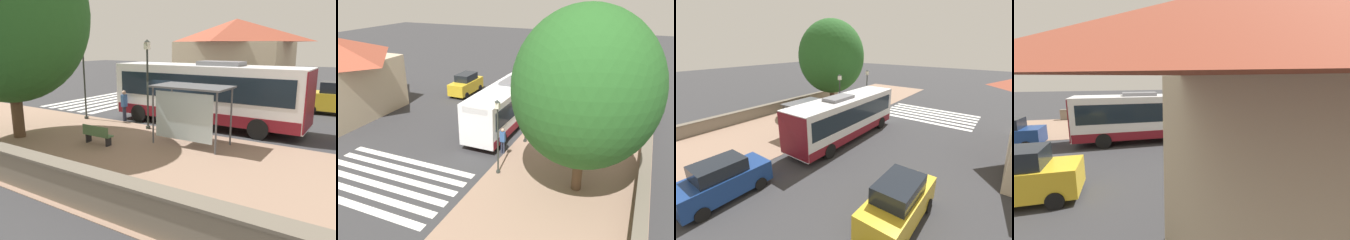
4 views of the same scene
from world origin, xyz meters
TOP-DOWN VIEW (x-y plane):
  - ground_plane at (0.00, 0.00)m, footprint 120.00×120.00m
  - sidewalk_plaza at (-4.50, 0.00)m, footprint 9.00×44.00m
  - crosswalk_stripes at (5.00, 8.70)m, footprint 9.00×5.25m
  - stone_wall at (-8.55, 0.00)m, footprint 0.60×20.00m
  - bus at (1.66, -1.46)m, footprint 2.62×10.50m
  - bus_shelter at (-2.00, -2.42)m, footprint 1.88×3.33m
  - pedestrian at (0.10, 3.02)m, footprint 0.34×0.24m
  - bench at (-4.12, 1.07)m, footprint 0.40×1.50m
  - street_lamp_near at (-0.64, 5.35)m, footprint 0.28×0.28m
  - street_lamp_far at (-0.64, 0.80)m, footprint 0.28×0.28m
  - shade_tree at (-5.22, 5.11)m, footprint 7.23×7.23m
  - parked_car_far_lane at (8.76, -7.23)m, footprint 1.83×4.31m

SIDE VIEW (x-z plane):
  - ground_plane at x=0.00m, z-range 0.00..0.00m
  - crosswalk_stripes at x=5.00m, z-range 0.00..0.01m
  - sidewalk_plaza at x=-4.50m, z-range 0.00..0.02m
  - bench at x=-4.12m, z-range 0.03..0.91m
  - stone_wall at x=-8.55m, z-range 0.01..1.12m
  - parked_car_far_lane at x=8.76m, z-range -0.04..2.03m
  - pedestrian at x=0.10m, z-range 0.17..1.97m
  - bus at x=1.66m, z-range 0.06..3.58m
  - bus_shelter at x=-2.00m, z-range 0.89..3.51m
  - street_lamp_near at x=-0.64m, z-range 0.42..4.99m
  - street_lamp_far at x=-0.64m, z-range 0.42..5.03m
  - shade_tree at x=-5.22m, z-range 0.85..10.53m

